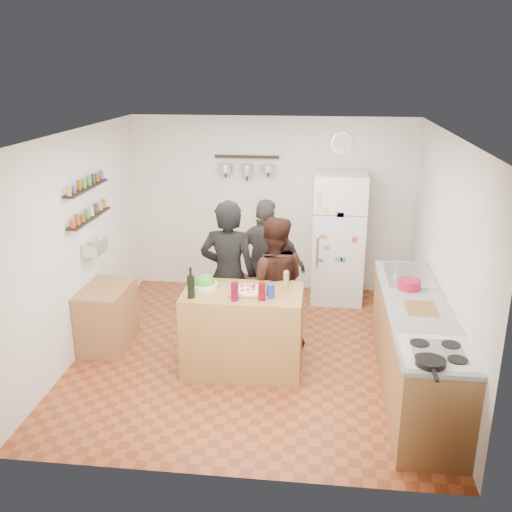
# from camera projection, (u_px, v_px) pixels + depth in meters

# --- Properties ---
(room_shell) EXTENTS (4.20, 4.20, 4.20)m
(room_shell) POSITION_uv_depth(u_px,v_px,m) (259.00, 240.00, 6.56)
(room_shell) COLOR brown
(room_shell) RESTS_ON ground
(prep_island) EXTENTS (1.25, 0.72, 0.91)m
(prep_island) POSITION_uv_depth(u_px,v_px,m) (243.00, 331.00, 6.11)
(prep_island) COLOR #A6763D
(prep_island) RESTS_ON floor
(pizza_board) EXTENTS (0.42, 0.34, 0.02)m
(pizza_board) POSITION_uv_depth(u_px,v_px,m) (250.00, 292.00, 5.93)
(pizza_board) COLOR #9B5938
(pizza_board) RESTS_ON prep_island
(pizza) EXTENTS (0.34, 0.34, 0.02)m
(pizza) POSITION_uv_depth(u_px,v_px,m) (250.00, 290.00, 5.93)
(pizza) COLOR #D2B88A
(pizza) RESTS_ON pizza_board
(salad_bowl) EXTENTS (0.28, 0.28, 0.06)m
(salad_bowl) POSITION_uv_depth(u_px,v_px,m) (204.00, 286.00, 6.05)
(salad_bowl) COLOR silver
(salad_bowl) RESTS_ON prep_island
(wine_bottle) EXTENTS (0.08, 0.08, 0.24)m
(wine_bottle) POSITION_uv_depth(u_px,v_px,m) (191.00, 287.00, 5.78)
(wine_bottle) COLOR black
(wine_bottle) RESTS_ON prep_island
(wine_glass_near) EXTENTS (0.08, 0.08, 0.19)m
(wine_glass_near) POSITION_uv_depth(u_px,v_px,m) (235.00, 292.00, 5.71)
(wine_glass_near) COLOR #590721
(wine_glass_near) RESTS_ON prep_island
(wine_glass_far) EXTENTS (0.07, 0.07, 0.18)m
(wine_glass_far) POSITION_uv_depth(u_px,v_px,m) (262.00, 292.00, 5.72)
(wine_glass_far) COLOR #62080F
(wine_glass_far) RESTS_ON prep_island
(pepper_mill) EXTENTS (0.06, 0.06, 0.19)m
(pepper_mill) POSITION_uv_depth(u_px,v_px,m) (286.00, 283.00, 5.93)
(pepper_mill) COLOR #9E7C42
(pepper_mill) RESTS_ON prep_island
(salt_canister) EXTENTS (0.09, 0.09, 0.14)m
(salt_canister) POSITION_uv_depth(u_px,v_px,m) (270.00, 291.00, 5.80)
(salt_canister) COLOR navy
(salt_canister) RESTS_ON prep_island
(person_left) EXTENTS (0.66, 0.45, 1.77)m
(person_left) POSITION_uv_depth(u_px,v_px,m) (229.00, 276.00, 6.48)
(person_left) COLOR black
(person_left) RESTS_ON floor
(person_center) EXTENTS (0.80, 0.64, 1.58)m
(person_center) POSITION_uv_depth(u_px,v_px,m) (273.00, 284.00, 6.51)
(person_center) COLOR black
(person_center) RESTS_ON floor
(person_back) EXTENTS (1.03, 0.59, 1.65)m
(person_back) POSITION_uv_depth(u_px,v_px,m) (266.00, 265.00, 6.98)
(person_back) COLOR #2E2A29
(person_back) RESTS_ON floor
(counter_run) EXTENTS (0.63, 2.63, 0.90)m
(counter_run) POSITION_uv_depth(u_px,v_px,m) (416.00, 348.00, 5.74)
(counter_run) COLOR #9E7042
(counter_run) RESTS_ON floor
(stove_top) EXTENTS (0.60, 0.62, 0.02)m
(stove_top) POSITION_uv_depth(u_px,v_px,m) (438.00, 353.00, 4.70)
(stove_top) COLOR white
(stove_top) RESTS_ON counter_run
(skillet) EXTENTS (0.24, 0.24, 0.05)m
(skillet) POSITION_uv_depth(u_px,v_px,m) (431.00, 362.00, 4.49)
(skillet) COLOR black
(skillet) RESTS_ON stove_top
(sink) EXTENTS (0.50, 0.80, 0.03)m
(sink) POSITION_uv_depth(u_px,v_px,m) (408.00, 276.00, 6.40)
(sink) COLOR silver
(sink) RESTS_ON counter_run
(cutting_board) EXTENTS (0.30, 0.40, 0.02)m
(cutting_board) POSITION_uv_depth(u_px,v_px,m) (421.00, 309.00, 5.53)
(cutting_board) COLOR olive
(cutting_board) RESTS_ON counter_run
(red_bowl) EXTENTS (0.24, 0.24, 0.10)m
(red_bowl) POSITION_uv_depth(u_px,v_px,m) (409.00, 284.00, 6.00)
(red_bowl) COLOR #A9132D
(red_bowl) RESTS_ON counter_run
(fridge) EXTENTS (0.70, 0.68, 1.80)m
(fridge) POSITION_uv_depth(u_px,v_px,m) (338.00, 238.00, 7.85)
(fridge) COLOR white
(fridge) RESTS_ON floor
(wall_clock) EXTENTS (0.30, 0.03, 0.30)m
(wall_clock) POSITION_uv_depth(u_px,v_px,m) (342.00, 143.00, 7.76)
(wall_clock) COLOR silver
(wall_clock) RESTS_ON back_wall
(spice_shelf_lower) EXTENTS (0.12, 1.00, 0.02)m
(spice_shelf_lower) POSITION_uv_depth(u_px,v_px,m) (90.00, 218.00, 6.51)
(spice_shelf_lower) COLOR black
(spice_shelf_lower) RESTS_ON left_wall
(spice_shelf_upper) EXTENTS (0.12, 1.00, 0.02)m
(spice_shelf_upper) POSITION_uv_depth(u_px,v_px,m) (87.00, 188.00, 6.40)
(spice_shelf_upper) COLOR black
(spice_shelf_upper) RESTS_ON left_wall
(produce_basket) EXTENTS (0.18, 0.35, 0.14)m
(produce_basket) POSITION_uv_depth(u_px,v_px,m) (95.00, 247.00, 6.62)
(produce_basket) COLOR silver
(produce_basket) RESTS_ON left_wall
(side_table) EXTENTS (0.50, 0.80, 0.73)m
(side_table) POSITION_uv_depth(u_px,v_px,m) (108.00, 317.00, 6.67)
(side_table) COLOR olive
(side_table) RESTS_ON floor
(pot_rack) EXTENTS (0.90, 0.04, 0.04)m
(pot_rack) POSITION_uv_depth(u_px,v_px,m) (247.00, 157.00, 7.89)
(pot_rack) COLOR black
(pot_rack) RESTS_ON back_wall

